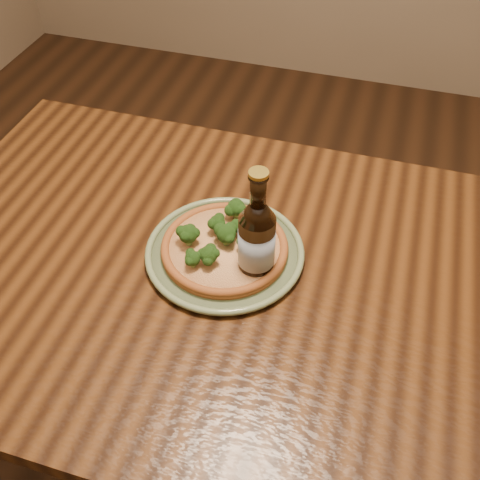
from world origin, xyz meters
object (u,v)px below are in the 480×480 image
(table, at_px, (284,312))
(plate, at_px, (225,252))
(pizza, at_px, (224,246))
(beer_bottle, at_px, (257,240))

(table, bearing_deg, plate, 165.63)
(pizza, bearing_deg, plate, -47.21)
(table, distance_m, plate, 0.18)
(plate, height_order, pizza, pizza)
(table, bearing_deg, beer_bottle, 174.60)
(pizza, relative_size, beer_bottle, 1.00)
(pizza, xyz_separation_m, beer_bottle, (0.07, -0.03, 0.07))
(plate, bearing_deg, beer_bottle, -21.83)
(table, height_order, beer_bottle, beer_bottle)
(table, relative_size, plate, 4.97)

